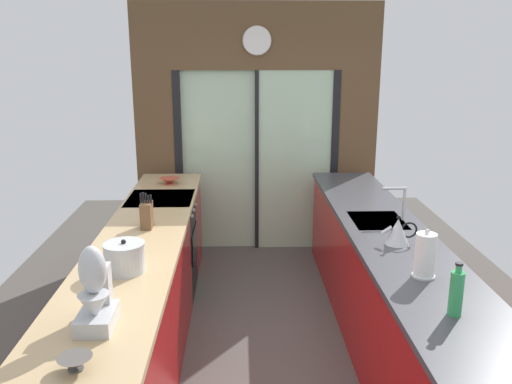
% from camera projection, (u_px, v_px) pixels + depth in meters
% --- Properties ---
extents(ground_plane, '(5.04, 7.60, 0.02)m').
position_uv_depth(ground_plane, '(264.00, 325.00, 4.45)').
color(ground_plane, '#4C4742').
extents(back_wall_unit, '(2.64, 0.12, 2.70)m').
position_uv_depth(back_wall_unit, '(257.00, 115.00, 5.78)').
color(back_wall_unit, brown).
rests_on(back_wall_unit, ground_plane).
extents(left_counter_run, '(0.62, 3.80, 0.92)m').
position_uv_depth(left_counter_run, '(141.00, 301.00, 3.84)').
color(left_counter_run, '#AD0C0F').
rests_on(left_counter_run, ground_plane).
extents(right_counter_run, '(0.62, 3.80, 0.92)m').
position_uv_depth(right_counter_run, '(385.00, 287.00, 4.06)').
color(right_counter_run, '#AD0C0F').
rests_on(right_counter_run, ground_plane).
extents(sink_faucet, '(0.19, 0.02, 0.27)m').
position_uv_depth(sink_faucet, '(400.00, 198.00, 4.14)').
color(sink_faucet, '#B7BABC').
rests_on(sink_faucet, right_counter_run).
extents(oven_range, '(0.60, 0.60, 0.92)m').
position_uv_depth(oven_range, '(163.00, 246.00, 4.93)').
color(oven_range, black).
rests_on(oven_range, ground_plane).
extents(mixing_bowl_near, '(0.15, 0.15, 0.06)m').
position_uv_depth(mixing_bowl_near, '(75.00, 363.00, 2.23)').
color(mixing_bowl_near, '#514C47').
rests_on(mixing_bowl_near, left_counter_run).
extents(mixing_bowl_far, '(0.20, 0.20, 0.06)m').
position_uv_depth(mixing_bowl_far, '(169.00, 181.00, 5.28)').
color(mixing_bowl_far, '#BC4C38').
rests_on(mixing_bowl_far, left_counter_run).
extents(knife_block, '(0.09, 0.14, 0.28)m').
position_uv_depth(knife_block, '(147.00, 215.00, 3.98)').
color(knife_block, brown).
rests_on(knife_block, left_counter_run).
extents(stand_mixer, '(0.17, 0.27, 0.42)m').
position_uv_depth(stand_mixer, '(95.00, 296.00, 2.55)').
color(stand_mixer, '#B7BABC').
rests_on(stand_mixer, left_counter_run).
extents(stock_pot, '(0.25, 0.25, 0.21)m').
position_uv_depth(stock_pot, '(125.00, 257.00, 3.21)').
color(stock_pot, '#B7BABC').
rests_on(stock_pot, left_counter_run).
extents(kettle, '(0.25, 0.17, 0.21)m').
position_uv_depth(kettle, '(398.00, 231.00, 3.66)').
color(kettle, '#B7BABC').
rests_on(kettle, right_counter_run).
extents(soap_bottle, '(0.07, 0.07, 0.28)m').
position_uv_depth(soap_bottle, '(456.00, 293.00, 2.67)').
color(soap_bottle, '#339E56').
rests_on(soap_bottle, right_counter_run).
extents(paper_towel_roll, '(0.14, 0.14, 0.30)m').
position_uv_depth(paper_towel_roll, '(425.00, 256.00, 3.12)').
color(paper_towel_roll, '#B7BABC').
rests_on(paper_towel_roll, right_counter_run).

